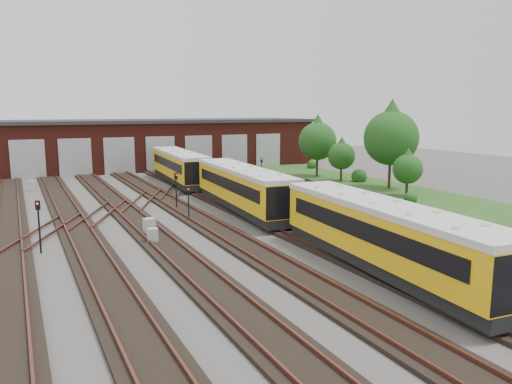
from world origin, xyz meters
name	(u,v)px	position (x,y,z in m)	size (l,w,h in m)	color
ground	(261,236)	(0.00, 0.00, 0.00)	(120.00, 120.00, 0.00)	#4E4C48
track_network	(255,233)	(-0.17, 0.59, 0.11)	(30.40, 70.00, 0.33)	black
maintenance_shed	(126,144)	(-0.01, 39.97, 3.20)	(51.00, 12.50, 6.35)	#561C15
grass_verge	(392,191)	(19.00, 10.00, 0.03)	(8.00, 55.00, 0.05)	#284C19
metro_train	(243,187)	(2.00, 7.14, 1.90)	(3.70, 47.02, 3.07)	black
signal_mast_0	(39,220)	(-12.38, 1.87, 1.87)	(0.27, 0.26, 2.91)	black
signal_mast_1	(189,199)	(-2.73, 5.74, 1.57)	(0.23, 0.22, 2.43)	black
signal_mast_2	(176,186)	(-2.20, 10.38, 1.83)	(0.26, 0.25, 2.84)	black
signal_mast_3	(262,168)	(9.29, 18.55, 1.79)	(0.24, 0.23, 2.80)	black
relay_cabinet_0	(153,236)	(-6.46, 1.04, 0.47)	(0.57, 0.47, 0.94)	#B1B4B6
relay_cabinet_1	(33,186)	(-11.93, 24.76, 0.50)	(0.60, 0.50, 1.00)	#B1B4B6
relay_cabinet_2	(150,227)	(-6.13, 3.11, 0.55)	(0.66, 0.55, 1.10)	#B1B4B6
relay_cabinet_3	(190,184)	(1.99, 19.56, 0.43)	(0.52, 0.43, 0.86)	#B1B4B6
relay_cabinet_4	(361,201)	(11.43, 5.04, 0.47)	(0.56, 0.47, 0.94)	#B1B4B6
tree_0	(318,137)	(18.05, 21.76, 4.62)	(4.34, 4.34, 7.19)	#2F2415
tree_1	(342,153)	(18.32, 17.40, 3.10)	(2.92, 2.92, 4.83)	#2F2415
tree_2	(391,131)	(19.53, 11.10, 5.60)	(5.26, 5.26, 8.71)	#2F2415
tree_3	(408,166)	(17.93, 6.90, 2.80)	(2.63, 2.63, 4.36)	#2F2415
bush_0	(411,197)	(16.00, 4.33, 0.55)	(1.11, 1.11, 1.11)	#194714
bush_1	(359,174)	(19.81, 16.17, 0.82)	(1.65, 1.65, 1.65)	#194714
bush_2	(312,164)	(21.86, 28.88, 0.65)	(1.31, 1.31, 1.31)	#194714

